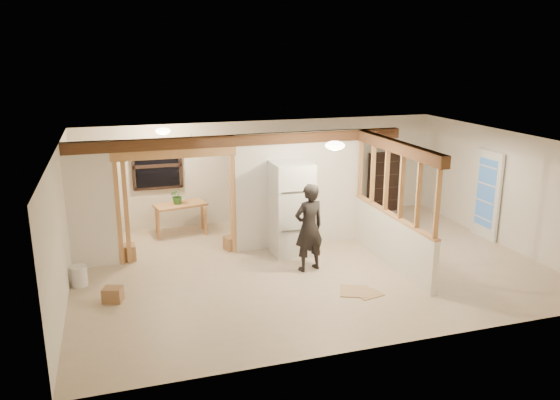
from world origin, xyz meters
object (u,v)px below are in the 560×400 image
object	(u,v)px
shop_vac	(89,233)
bookshelf	(383,182)
refrigerator	(292,209)
woman	(309,227)
work_table	(181,219)

from	to	relation	value
shop_vac	bookshelf	xyz separation A→B (m)	(7.42, 0.63, 0.47)
refrigerator	woman	distance (m)	0.98
refrigerator	bookshelf	bearing A→B (deg)	34.67
woman	shop_vac	xyz separation A→B (m)	(-4.12, 2.64, -0.55)
shop_vac	work_table	bearing A→B (deg)	7.17
refrigerator	bookshelf	size ratio (longest dim) A/B	1.25
woman	shop_vac	bearing A→B (deg)	-45.98
refrigerator	shop_vac	world-z (taller)	refrigerator
refrigerator	woman	xyz separation A→B (m)	(0.03, -0.97, -0.11)
woman	bookshelf	distance (m)	4.64
work_table	bookshelf	distance (m)	5.42
bookshelf	refrigerator	bearing A→B (deg)	-145.33
work_table	bookshelf	xyz separation A→B (m)	(5.39, 0.37, 0.42)
work_table	shop_vac	distance (m)	2.05
refrigerator	shop_vac	size ratio (longest dim) A/B	3.11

